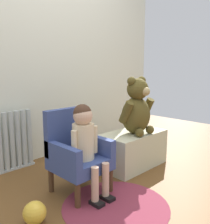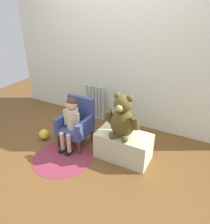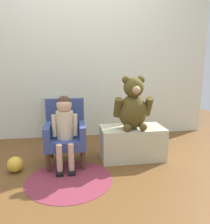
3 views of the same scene
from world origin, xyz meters
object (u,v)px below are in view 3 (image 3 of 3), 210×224
child_armchair (65,132)px  low_bench (132,143)px  child_figure (65,121)px  large_teddy_bear (133,106)px  toy_ball (15,164)px  radiator (56,119)px  floor_rug (69,179)px

child_armchair → low_bench: bearing=-0.9°
child_armchair → child_figure: size_ratio=0.92×
low_bench → large_teddy_bear: (-0.01, -0.04, 0.42)m
large_teddy_bear → toy_ball: size_ratio=3.71×
radiator → low_bench: radiator is taller
floor_rug → radiator: bearing=99.4°
radiator → child_figure: 0.91m
child_figure → toy_ball: 0.63m
child_armchair → large_teddy_bear: (0.71, -0.05, 0.28)m
child_figure → floor_rug: (0.03, -0.29, -0.47)m
child_armchair → large_teddy_bear: bearing=-4.3°
floor_rug → toy_ball: toy_ball is taller
large_teddy_bear → floor_rug: bearing=-152.7°
toy_ball → low_bench: bearing=7.4°
floor_rug → large_teddy_bear: bearing=27.3°
radiator → child_figure: (0.16, -0.87, 0.18)m
radiator → toy_ball: radiator is taller
floor_rug → toy_ball: (-0.52, 0.23, 0.07)m
radiator → large_teddy_bear: bearing=-43.2°
child_figure → toy_ball: bearing=-173.2°
radiator → low_bench: 1.18m
child_armchair → large_teddy_bear: 0.77m
child_armchair → large_teddy_bear: size_ratio=1.19×
low_bench → large_teddy_bear: large_teddy_bear is taller
low_bench → floor_rug: bearing=-150.3°
child_figure → floor_rug: size_ratio=0.92×
radiator → large_teddy_bear: size_ratio=1.04×
child_armchair → floor_rug: child_armchair is taller
low_bench → toy_ball: size_ratio=4.56×
large_teddy_bear → low_bench: bearing=75.9°
child_figure → floor_rug: 0.55m
low_bench → floor_rug: size_ratio=0.88×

